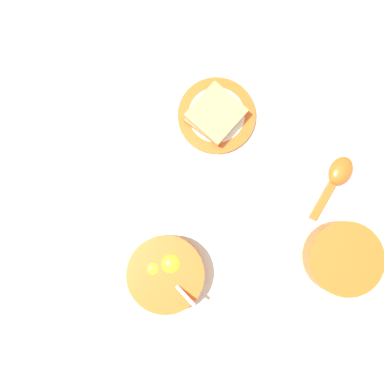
{
  "coord_description": "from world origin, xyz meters",
  "views": [
    {
      "loc": [
        0.19,
        0.09,
        0.84
      ],
      "look_at": [
        0.21,
        0.03,
        0.02
      ],
      "focal_mm": 35.0,
      "sensor_mm": 36.0,
      "label": 1
    }
  ],
  "objects_px": {
    "egg_bowl": "(166,273)",
    "toast_plate": "(216,116)",
    "soup_spoon": "(337,176)",
    "toast_sandwich": "(215,114)",
    "congee_bowl": "(343,258)"
  },
  "relations": [
    {
      "from": "egg_bowl",
      "to": "toast_plate",
      "type": "relative_size",
      "value": 0.93
    },
    {
      "from": "egg_bowl",
      "to": "soup_spoon",
      "type": "bearing_deg",
      "value": -131.33
    },
    {
      "from": "toast_plate",
      "to": "soup_spoon",
      "type": "distance_m",
      "value": 0.3
    },
    {
      "from": "egg_bowl",
      "to": "toast_sandwich",
      "type": "height_order",
      "value": "egg_bowl"
    },
    {
      "from": "toast_plate",
      "to": "toast_sandwich",
      "type": "relative_size",
      "value": 1.34
    },
    {
      "from": "egg_bowl",
      "to": "toast_sandwich",
      "type": "distance_m",
      "value": 0.37
    },
    {
      "from": "egg_bowl",
      "to": "soup_spoon",
      "type": "relative_size",
      "value": 1.01
    },
    {
      "from": "toast_sandwich",
      "to": "congee_bowl",
      "type": "relative_size",
      "value": 0.83
    },
    {
      "from": "toast_sandwich",
      "to": "soup_spoon",
      "type": "relative_size",
      "value": 0.82
    },
    {
      "from": "toast_plate",
      "to": "soup_spoon",
      "type": "bearing_deg",
      "value": 172.14
    },
    {
      "from": "toast_sandwich",
      "to": "soup_spoon",
      "type": "distance_m",
      "value": 0.31
    },
    {
      "from": "toast_plate",
      "to": "congee_bowl",
      "type": "xyz_separation_m",
      "value": [
        -0.36,
        0.21,
        0.02
      ]
    },
    {
      "from": "egg_bowl",
      "to": "congee_bowl",
      "type": "height_order",
      "value": "egg_bowl"
    },
    {
      "from": "toast_plate",
      "to": "congee_bowl",
      "type": "height_order",
      "value": "congee_bowl"
    },
    {
      "from": "toast_plate",
      "to": "toast_sandwich",
      "type": "bearing_deg",
      "value": 60.41
    }
  ]
}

